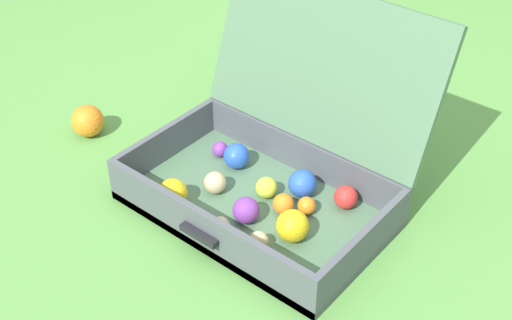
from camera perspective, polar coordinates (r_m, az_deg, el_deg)
name	(u,v)px	position (r m, az deg, el deg)	size (l,w,h in m)	color
ground_plane	(287,210)	(1.83, 2.57, -4.12)	(16.00, 16.00, 0.00)	#569342
open_suitcase	(274,165)	(1.80, 1.49, -0.38)	(0.67, 0.57, 0.51)	#4C7051
stray_ball_on_grass	(88,121)	(2.14, -13.63, 3.13)	(0.10, 0.10, 0.10)	orange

